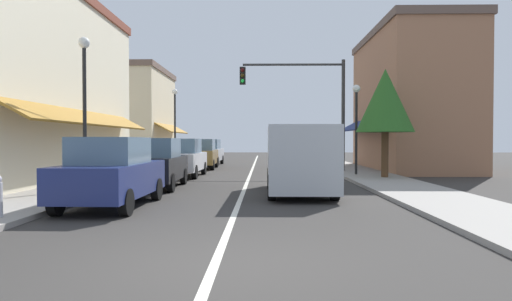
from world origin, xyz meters
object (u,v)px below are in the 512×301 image
at_px(traffic_signal_mast_arm, 307,95).
at_px(street_lamp_left_near, 84,89).
at_px(parked_car_third_left, 182,158).
at_px(parked_car_far_left, 201,154).
at_px(street_lamp_right_mid, 356,114).
at_px(van_in_lane, 299,158).
at_px(parked_car_distant_left, 208,152).
at_px(parked_car_second_left, 155,163).
at_px(parked_car_nearest_left, 112,173).
at_px(street_lamp_left_far, 175,115).
at_px(tree_right_near, 385,101).

xyz_separation_m(traffic_signal_mast_arm, street_lamp_left_near, (-7.94, -9.28, -0.71)).
xyz_separation_m(parked_car_third_left, traffic_signal_mast_arm, (6.06, 2.55, 3.15)).
distance_m(parked_car_far_left, street_lamp_right_mid, 10.07).
height_order(parked_car_far_left, van_in_lane, van_in_lane).
xyz_separation_m(parked_car_far_left, street_lamp_left_near, (-1.95, -12.56, 2.44)).
bearing_deg(parked_car_distant_left, parked_car_second_left, -88.47).
height_order(parked_car_nearest_left, van_in_lane, van_in_lane).
relative_size(parked_car_nearest_left, street_lamp_left_far, 0.82).
distance_m(parked_car_third_left, traffic_signal_mast_arm, 7.29).
relative_size(parked_car_second_left, street_lamp_left_far, 0.82).
xyz_separation_m(parked_car_nearest_left, parked_car_distant_left, (-0.00, 19.79, 0.00)).
xyz_separation_m(parked_car_distant_left, traffic_signal_mast_arm, (6.11, -7.60, 3.15)).
height_order(street_lamp_right_mid, tree_right_near, tree_right_near).
bearing_deg(parked_car_second_left, parked_car_far_left, 88.00).
relative_size(parked_car_second_left, traffic_signal_mast_arm, 0.70).
bearing_deg(street_lamp_left_far, parked_car_far_left, -49.58).
xyz_separation_m(street_lamp_left_near, street_lamp_right_mid, (9.97, 6.83, -0.40)).
distance_m(street_lamp_left_far, tree_right_near, 14.65).
relative_size(parked_car_third_left, traffic_signal_mast_arm, 0.70).
bearing_deg(parked_car_third_left, tree_right_near, -8.89).
bearing_deg(street_lamp_right_mid, parked_car_second_left, -147.81).
distance_m(parked_car_second_left, parked_car_distant_left, 15.18).
distance_m(parked_car_second_left, parked_car_far_left, 10.86).
height_order(street_lamp_left_near, street_lamp_left_far, street_lamp_left_far).
distance_m(parked_car_second_left, traffic_signal_mast_arm, 10.24).
distance_m(parked_car_distant_left, street_lamp_left_far, 3.68).
xyz_separation_m(van_in_lane, tree_right_near, (4.08, 5.12, 2.23)).
distance_m(parked_car_nearest_left, parked_car_far_left, 15.47).
distance_m(parked_car_nearest_left, street_lamp_right_mid, 12.85).
xyz_separation_m(parked_car_far_left, street_lamp_left_far, (-2.03, 2.38, 2.48)).
bearing_deg(tree_right_near, parked_car_nearest_left, -138.06).
height_order(parked_car_nearest_left, parked_car_third_left, same).
relative_size(parked_car_far_left, traffic_signal_mast_arm, 0.70).
height_order(parked_car_distant_left, street_lamp_left_far, street_lamp_left_far).
height_order(parked_car_far_left, street_lamp_left_far, street_lamp_left_far).
distance_m(van_in_lane, street_lamp_left_far, 16.52).
distance_m(parked_car_nearest_left, traffic_signal_mast_arm, 13.99).
bearing_deg(parked_car_second_left, street_lamp_left_far, 96.84).
bearing_deg(parked_car_far_left, street_lamp_right_mid, -36.87).
distance_m(parked_car_second_left, van_in_lane, 5.23).
xyz_separation_m(parked_car_far_left, van_in_lane, (4.84, -12.47, 0.27)).
bearing_deg(tree_right_near, traffic_signal_mast_arm, 125.69).
distance_m(traffic_signal_mast_arm, street_lamp_left_near, 12.24).
distance_m(parked_car_distant_left, street_lamp_right_mid, 13.09).
relative_size(parked_car_second_left, parked_car_far_left, 1.00).
xyz_separation_m(parked_car_far_left, tree_right_near, (8.92, -7.35, 2.49)).
bearing_deg(parked_car_far_left, parked_car_nearest_left, -91.72).
height_order(street_lamp_left_near, street_lamp_right_mid, street_lamp_left_near).
bearing_deg(van_in_lane, traffic_signal_mast_arm, 83.18).
height_order(parked_car_distant_left, tree_right_near, tree_right_near).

